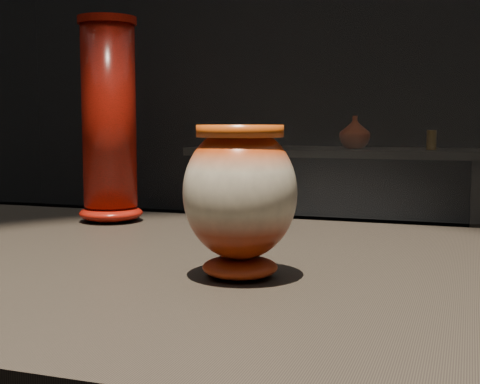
% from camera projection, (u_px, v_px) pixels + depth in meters
% --- Properties ---
extents(main_vase, '(0.14, 0.14, 0.18)m').
position_uv_depth(main_vase, '(240.00, 195.00, 0.77)').
color(main_vase, maroon).
rests_on(main_vase, display_plinth).
extents(tall_vase, '(0.14, 0.14, 0.36)m').
position_uv_depth(tall_vase, '(109.00, 124.00, 1.19)').
color(tall_vase, '#AB140B').
rests_on(tall_vase, display_plinth).
extents(back_shelf, '(2.00, 0.60, 0.90)m').
position_uv_depth(back_shelf, '(341.00, 188.00, 4.40)').
color(back_shelf, black).
rests_on(back_shelf, ground).
extents(back_vase_left, '(0.15, 0.15, 0.15)m').
position_uv_depth(back_vase_left, '(255.00, 136.00, 4.51)').
color(back_vase_left, brown).
rests_on(back_vase_left, back_shelf).
extents(back_vase_mid, '(0.28, 0.28, 0.21)m').
position_uv_depth(back_vase_mid, '(355.00, 132.00, 4.32)').
color(back_vase_mid, maroon).
rests_on(back_vase_mid, back_shelf).
extents(back_vase_right, '(0.06, 0.06, 0.12)m').
position_uv_depth(back_vase_right, '(431.00, 140.00, 4.13)').
color(back_vase_right, brown).
rests_on(back_vase_right, back_shelf).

